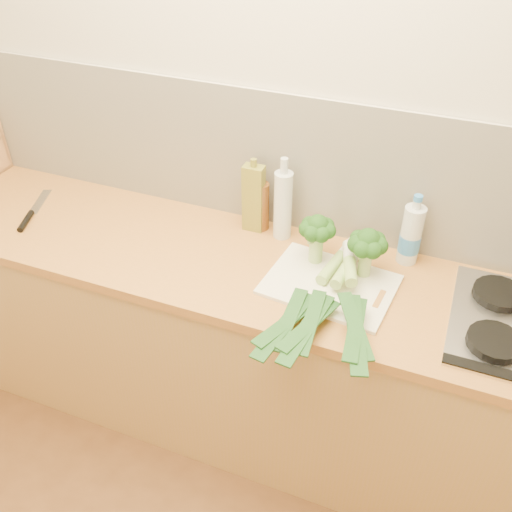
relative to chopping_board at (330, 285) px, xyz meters
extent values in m
plane|color=beige|center=(-0.32, 0.32, 0.39)|extent=(3.50, 0.00, 3.50)
cube|color=silver|center=(-0.32, 0.31, 0.26)|extent=(3.20, 0.02, 0.54)
cube|color=#AA8046|center=(-0.32, 0.02, -0.48)|extent=(3.20, 0.60, 0.86)
cube|color=#B37234|center=(-0.32, 0.02, -0.03)|extent=(3.20, 0.62, 0.04)
cylinder|color=black|center=(0.55, -0.10, 0.02)|extent=(0.17, 0.17, 0.03)
cylinder|color=black|center=(0.55, 0.14, 0.02)|extent=(0.17, 0.17, 0.03)
cube|color=white|center=(0.00, 0.00, 0.00)|extent=(0.47, 0.36, 0.01)
cylinder|color=#A3C774|center=(-0.09, 0.11, 0.06)|extent=(0.05, 0.05, 0.10)
sphere|color=#12360E|center=(-0.09, 0.11, 0.16)|extent=(0.08, 0.08, 0.08)
sphere|color=#12360E|center=(-0.05, 0.11, 0.15)|extent=(0.06, 0.06, 0.06)
sphere|color=#12360E|center=(-0.06, 0.14, 0.15)|extent=(0.06, 0.06, 0.06)
sphere|color=#12360E|center=(-0.09, 0.14, 0.15)|extent=(0.06, 0.06, 0.06)
sphere|color=#12360E|center=(-0.12, 0.12, 0.15)|extent=(0.06, 0.06, 0.06)
sphere|color=#12360E|center=(-0.12, 0.09, 0.15)|extent=(0.06, 0.06, 0.06)
sphere|color=#12360E|center=(-0.09, 0.07, 0.15)|extent=(0.06, 0.06, 0.06)
sphere|color=#12360E|center=(-0.06, 0.08, 0.15)|extent=(0.06, 0.06, 0.06)
cylinder|color=#A3C774|center=(0.10, 0.09, 0.05)|extent=(0.05, 0.05, 0.09)
sphere|color=#12360E|center=(0.10, 0.09, 0.15)|extent=(0.08, 0.08, 0.08)
sphere|color=#12360E|center=(0.13, 0.09, 0.14)|extent=(0.06, 0.06, 0.06)
sphere|color=#12360E|center=(0.12, 0.12, 0.14)|extent=(0.06, 0.06, 0.06)
sphere|color=#12360E|center=(0.09, 0.13, 0.14)|extent=(0.06, 0.06, 0.06)
sphere|color=#12360E|center=(0.06, 0.11, 0.14)|extent=(0.06, 0.06, 0.06)
sphere|color=#12360E|center=(0.06, 0.08, 0.14)|extent=(0.06, 0.06, 0.06)
sphere|color=#12360E|center=(0.09, 0.06, 0.14)|extent=(0.06, 0.06, 0.06)
sphere|color=#12360E|center=(0.12, 0.06, 0.14)|extent=(0.06, 0.06, 0.06)
cylinder|color=white|center=(0.01, 0.20, 0.03)|extent=(0.06, 0.14, 0.04)
cylinder|color=#98BF5F|center=(-0.01, 0.06, 0.03)|extent=(0.07, 0.17, 0.04)
cube|color=#164018|center=(-0.07, -0.26, 0.03)|extent=(0.15, 0.30, 0.02)
cube|color=#164018|center=(-0.07, -0.28, 0.03)|extent=(0.11, 0.34, 0.01)
cube|color=#164018|center=(-0.07, -0.25, 0.03)|extent=(0.05, 0.28, 0.02)
cylinder|color=white|center=(0.05, 0.12, 0.05)|extent=(0.05, 0.11, 0.04)
cylinder|color=#98BF5F|center=(0.04, 0.01, 0.05)|extent=(0.06, 0.13, 0.04)
cube|color=#164018|center=(0.00, -0.26, 0.05)|extent=(0.13, 0.30, 0.02)
cube|color=#164018|center=(0.00, -0.28, 0.05)|extent=(0.09, 0.34, 0.01)
cube|color=#164018|center=(0.01, -0.25, 0.05)|extent=(0.07, 0.28, 0.02)
cylinder|color=white|center=(0.03, 0.12, 0.06)|extent=(0.07, 0.11, 0.04)
cylinder|color=#98BF5F|center=(0.06, 0.02, 0.06)|extent=(0.08, 0.13, 0.04)
cube|color=#164018|center=(0.14, -0.25, 0.06)|extent=(0.08, 0.30, 0.02)
cube|color=#164018|center=(0.15, -0.27, 0.07)|extent=(0.15, 0.34, 0.01)
cube|color=#164018|center=(0.14, -0.24, 0.07)|extent=(0.17, 0.27, 0.02)
cube|color=silver|center=(-1.30, 0.08, -0.01)|extent=(0.10, 0.20, 0.00)
cylinder|color=black|center=(-1.24, -0.07, 0.01)|extent=(0.07, 0.13, 0.02)
cube|color=olive|center=(-0.38, 0.23, 0.13)|extent=(0.08, 0.05, 0.28)
cylinder|color=olive|center=(-0.38, 0.23, 0.28)|extent=(0.02, 0.02, 0.03)
cylinder|color=silver|center=(-0.26, 0.23, 0.13)|extent=(0.07, 0.07, 0.28)
cylinder|color=silver|center=(-0.26, 0.23, 0.30)|extent=(0.03, 0.03, 0.06)
cylinder|color=brown|center=(-0.35, 0.25, 0.09)|extent=(0.06, 0.06, 0.20)
cylinder|color=brown|center=(-0.35, 0.25, 0.22)|extent=(0.03, 0.03, 0.05)
cylinder|color=silver|center=(0.22, 0.25, 0.11)|extent=(0.08, 0.08, 0.23)
cylinder|color=silver|center=(0.22, 0.25, 0.24)|extent=(0.03, 0.03, 0.03)
cylinder|color=#367ECD|center=(0.22, 0.25, 0.07)|extent=(0.08, 0.08, 0.07)
camera|label=1|loc=(0.32, -1.50, 1.28)|focal=40.00mm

